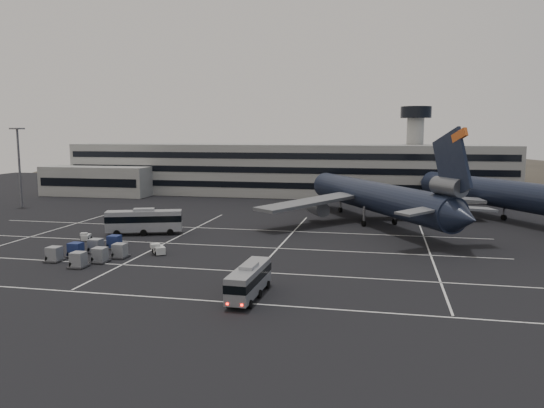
# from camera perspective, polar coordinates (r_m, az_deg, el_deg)

# --- Properties ---
(ground) EXTENTS (260.00, 260.00, 0.00)m
(ground) POSITION_cam_1_polar(r_m,az_deg,el_deg) (79.02, -8.53, -4.96)
(ground) COLOR black
(ground) RESTS_ON ground
(lane_markings) EXTENTS (90.00, 55.62, 0.01)m
(lane_markings) POSITION_cam_1_polar(r_m,az_deg,el_deg) (79.36, -7.70, -4.88)
(lane_markings) COLOR silver
(lane_markings) RESTS_ON ground
(terminal) EXTENTS (125.00, 26.00, 24.00)m
(terminal) POSITION_cam_1_polar(r_m,az_deg,el_deg) (146.80, 0.09, 3.67)
(terminal) COLOR gray
(terminal) RESTS_ON ground
(hills) EXTENTS (352.00, 180.00, 44.00)m
(hills) POSITION_cam_1_polar(r_m,az_deg,el_deg) (244.08, 9.74, 0.68)
(hills) COLOR #38332B
(hills) RESTS_ON ground
(lightpole_left) EXTENTS (2.40, 2.40, 18.28)m
(lightpole_left) POSITION_cam_1_polar(r_m,az_deg,el_deg) (135.20, -25.59, 4.66)
(lightpole_left) COLOR slate
(lightpole_left) RESTS_ON ground
(trijet_main) EXTENTS (42.13, 52.76, 18.08)m
(trijet_main) POSITION_cam_1_polar(r_m,az_deg,el_deg) (101.27, 11.13, 0.77)
(trijet_main) COLOR black
(trijet_main) RESTS_ON ground
(trijet_far) EXTENTS (35.95, 52.05, 18.08)m
(trijet_far) POSITION_cam_1_polar(r_m,az_deg,el_deg) (113.08, 24.11, 1.05)
(trijet_far) COLOR black
(trijet_far) RESTS_ON ground
(bus_near) EXTENTS (2.81, 10.14, 3.55)m
(bus_near) POSITION_cam_1_polar(r_m,az_deg,el_deg) (56.07, -2.48, -8.09)
(bus_near) COLOR gray
(bus_near) RESTS_ON ground
(bus_far) EXTENTS (12.87, 6.91, 4.46)m
(bus_far) POSITION_cam_1_polar(r_m,az_deg,el_deg) (92.48, -13.59, -1.71)
(bus_far) COLOR gray
(bus_far) RESTS_ON ground
(tug_a) EXTENTS (1.65, 2.23, 1.29)m
(tug_a) POSITION_cam_1_polar(r_m,az_deg,el_deg) (90.34, -19.37, -3.35)
(tug_a) COLOR silver
(tug_a) RESTS_ON ground
(tug_b) EXTENTS (2.67, 2.86, 1.59)m
(tug_b) POSITION_cam_1_polar(r_m,az_deg,el_deg) (77.28, -12.06, -4.80)
(tug_b) COLOR silver
(tug_b) RESTS_ON ground
(uld_cluster) EXTENTS (10.47, 14.16, 2.01)m
(uld_cluster) POSITION_cam_1_polar(r_m,az_deg,el_deg) (77.42, -18.82, -4.81)
(uld_cluster) COLOR #2D2D30
(uld_cluster) RESTS_ON ground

